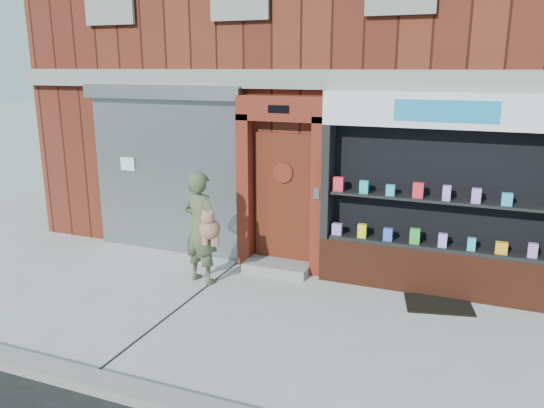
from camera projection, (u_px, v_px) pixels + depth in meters
The scene contains 7 objects.
ground at pixel (284, 323), 7.13m from camera, with size 80.00×80.00×0.00m, color #9E9E99.
building at pixel (381, 36), 11.52m from camera, with size 12.00×8.16×8.00m.
shutter_bay at pixel (166, 160), 9.51m from camera, with size 3.10×0.30×3.04m.
red_door_bay at pixel (281, 185), 8.71m from camera, with size 1.52×0.58×2.90m.
pharmacy_bay at pixel (439, 205), 7.79m from camera, with size 3.50×0.41×3.00m.
woman at pixel (202, 228), 8.27m from camera, with size 0.76×0.58×1.80m.
doormat at pixel (438, 304), 7.65m from camera, with size 0.93×0.65×0.02m, color black.
Camera 1 is at (2.26, -6.10, 3.34)m, focal length 35.00 mm.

